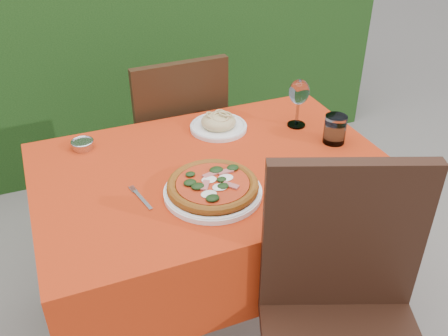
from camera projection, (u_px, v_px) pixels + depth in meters
name	position (u px, v px, depth m)	size (l,w,h in m)	color
ground	(216.00, 310.00, 2.19)	(60.00, 60.00, 0.00)	#67625D
hedge	(118.00, 9.00, 2.90)	(3.20, 0.55, 1.78)	black
dining_table	(214.00, 201.00, 1.86)	(1.26, 0.86, 0.75)	#412614
chair_near	(344.00, 313.00, 1.43)	(0.60, 0.60, 1.03)	black
chair_far	(176.00, 136.00, 2.38)	(0.44, 0.44, 0.95)	black
pizza_plate	(213.00, 188.00, 1.63)	(0.35, 0.35, 0.06)	white
pasta_plate	(218.00, 124.00, 2.01)	(0.23, 0.23, 0.07)	white
water_glass	(335.00, 131.00, 1.91)	(0.08, 0.08, 0.11)	silver
wine_glass	(299.00, 94.00, 1.97)	(0.08, 0.08, 0.20)	silver
fork	(143.00, 200.00, 1.61)	(0.02, 0.16, 0.00)	#ADADB4
steel_ramekin	(83.00, 145.00, 1.88)	(0.08, 0.08, 0.03)	silver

